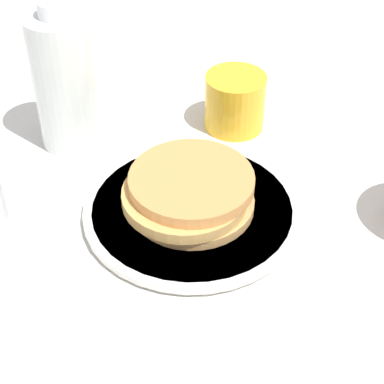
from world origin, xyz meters
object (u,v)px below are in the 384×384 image
pancake_stack (189,193)px  juice_glass (235,102)px  plate (192,210)px  water_bottle_mid (65,81)px

pancake_stack → juice_glass: 0.18m
plate → pancake_stack: size_ratio=1.64×
plate → juice_glass: (0.18, -0.01, 0.03)m
pancake_stack → water_bottle_mid: water_bottle_mid is taller
water_bottle_mid → plate: bearing=-118.7°
juice_glass → water_bottle_mid: (-0.08, 0.19, 0.05)m
plate → pancake_stack: bearing=81.7°
pancake_stack → plate: bearing=-98.3°
pancake_stack → water_bottle_mid: size_ratio=0.78×
plate → pancake_stack: pancake_stack is taller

